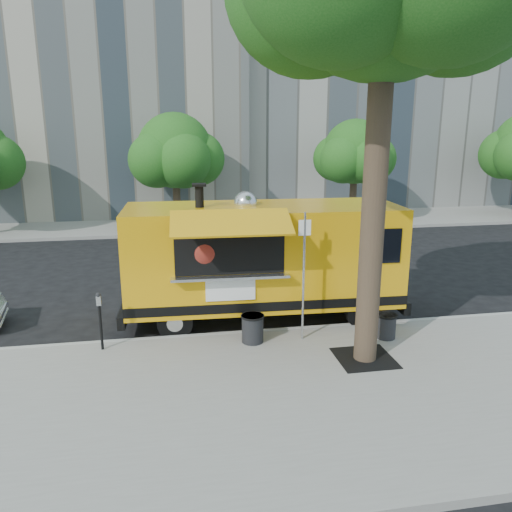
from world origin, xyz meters
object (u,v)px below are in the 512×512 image
(far_tree_b, at_px, (175,151))
(trash_bin_left, at_px, (386,325))
(food_truck, at_px, (262,258))
(parking_meter, at_px, (100,314))
(far_tree_c, at_px, (355,152))
(trash_bin_right, at_px, (253,328))
(sign_post, at_px, (304,269))

(far_tree_b, bearing_deg, trash_bin_left, -72.82)
(food_truck, bearing_deg, parking_meter, -156.66)
(far_tree_c, height_order, food_truck, far_tree_c)
(far_tree_c, xyz_separation_m, parking_meter, (-11.00, -13.75, -2.74))
(far_tree_b, relative_size, food_truck, 0.75)
(far_tree_b, height_order, trash_bin_right, far_tree_b)
(sign_post, height_order, trash_bin_right, sign_post)
(sign_post, bearing_deg, far_tree_c, 65.19)
(parking_meter, distance_m, trash_bin_right, 3.41)
(far_tree_c, distance_m, parking_meter, 17.82)
(food_truck, height_order, trash_bin_right, food_truck)
(sign_post, xyz_separation_m, food_truck, (-0.64, 1.72, -0.16))
(food_truck, bearing_deg, sign_post, -67.52)
(far_tree_b, bearing_deg, parking_meter, -98.10)
(far_tree_c, height_order, trash_bin_left, far_tree_c)
(parking_meter, relative_size, food_truck, 0.18)
(far_tree_c, relative_size, trash_bin_left, 8.99)
(far_tree_b, distance_m, parking_meter, 14.48)
(far_tree_b, relative_size, far_tree_c, 1.06)
(food_truck, xyz_separation_m, trash_bin_right, (-0.54, -1.71, -1.19))
(parking_meter, bearing_deg, far_tree_b, 81.90)
(sign_post, bearing_deg, far_tree_b, 100.15)
(food_truck, distance_m, trash_bin_left, 3.51)
(parking_meter, height_order, trash_bin_right, parking_meter)
(parking_meter, xyz_separation_m, trash_bin_right, (3.37, -0.19, -0.49))
(sign_post, bearing_deg, parking_meter, 177.48)
(far_tree_b, height_order, parking_meter, far_tree_b)
(far_tree_c, bearing_deg, trash_bin_right, -118.69)
(sign_post, distance_m, trash_bin_right, 1.79)
(far_tree_b, xyz_separation_m, sign_post, (2.55, -14.25, -1.98))
(sign_post, distance_m, parking_meter, 4.64)
(far_tree_c, distance_m, food_truck, 14.28)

